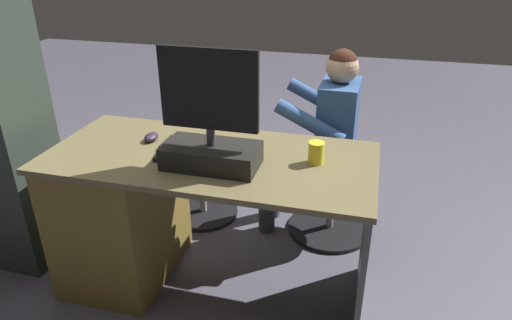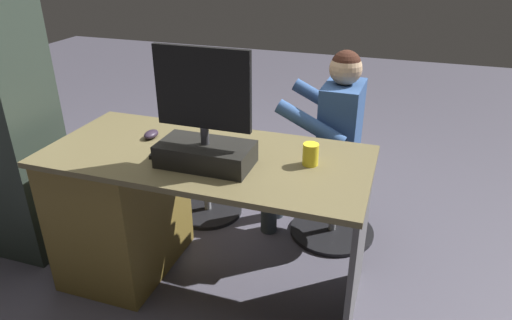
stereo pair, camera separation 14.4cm
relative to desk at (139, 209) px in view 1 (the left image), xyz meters
The scene contains 11 objects.
ground_plane 0.64m from the desk, 141.45° to the right, with size 10.00×10.00×0.00m, color #4C4956.
desk is the anchor object (origin of this frame).
monitor 0.66m from the desk, 167.69° to the left, with size 0.41×0.22×0.51m.
keyboard 0.51m from the desk, behind, with size 0.42×0.14×0.02m, color black.
computer_mouse 0.38m from the desk, 126.68° to the right, with size 0.06×0.10×0.04m, color #2B2030.
cup 0.95m from the desk, behind, with size 0.07×0.07×0.10m, color yellow.
tv_remote 0.40m from the desk, 163.16° to the left, with size 0.04×0.15×0.02m, color black.
office_chair_teddy 0.64m from the desk, 98.52° to the right, with size 0.44×0.44×0.46m.
teddy_bear 0.67m from the desk, 98.37° to the right, with size 0.23×0.23×0.33m.
visitor_chair 1.12m from the desk, 144.64° to the right, with size 0.50×0.50×0.46m.
person 1.07m from the desk, 141.83° to the right, with size 0.53×0.48×1.11m.
Camera 1 is at (-0.67, 2.06, 1.63)m, focal length 32.13 mm.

